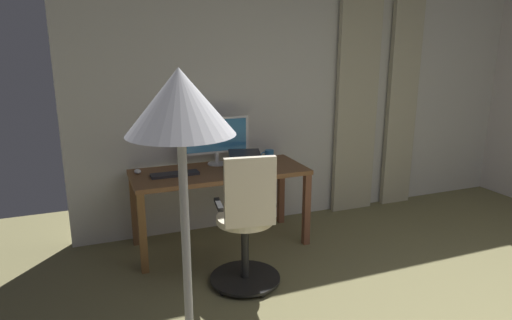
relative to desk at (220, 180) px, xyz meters
name	(u,v)px	position (x,y,z in m)	size (l,w,h in m)	color
back_room_partition	(316,83)	(-1.23, -0.48, 0.80)	(5.11, 0.10, 2.89)	silver
curtain_left_panel	(402,100)	(-2.29, -0.37, 0.59)	(0.38, 0.06, 2.46)	#BFB99C
curtain_right_panel	(357,102)	(-1.68, -0.37, 0.59)	(0.50, 0.06, 2.46)	#BFB99C
desk	(220,180)	(0.00, 0.00, 0.00)	(1.58, 0.65, 0.73)	brown
office_chair	(247,227)	(0.04, 0.82, -0.14)	(0.56, 0.56, 1.08)	black
computer_monitor	(216,137)	(-0.04, -0.21, 0.36)	(0.63, 0.18, 0.45)	white
computer_keyboard	(175,174)	(0.42, 0.02, 0.10)	(0.42, 0.12, 0.02)	#232328
laptop	(245,164)	(-0.22, 0.08, 0.15)	(0.37, 0.42, 0.15)	#232328
computer_mouse	(138,171)	(0.71, -0.16, 0.11)	(0.06, 0.10, 0.04)	white
mug_tea	(269,155)	(-0.56, -0.16, 0.14)	(0.14, 0.09, 0.10)	teal
floor_lamp	(182,147)	(0.83, 2.37, 0.89)	(0.35, 0.35, 1.78)	black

